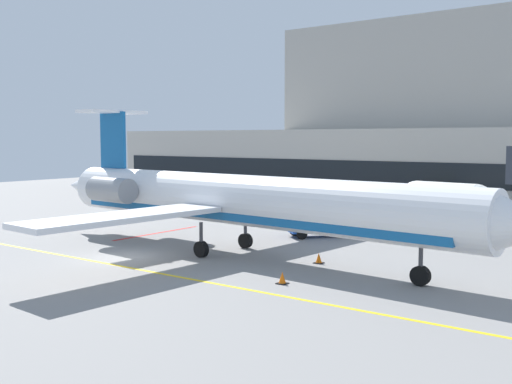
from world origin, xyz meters
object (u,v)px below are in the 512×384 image
baggage_tug (312,222)px  fuel_tank (445,197)px  regional_jet (235,200)px  pushback_tractor (350,199)px

baggage_tug → fuel_tank: bearing=78.9°
regional_jet → baggage_tug: (0.32, 7.91, -2.13)m
regional_jet → fuel_tank: 24.86m
fuel_tank → pushback_tractor: bearing=-173.3°
baggage_tug → pushback_tractor: 16.51m
regional_jet → pushback_tractor: size_ratio=8.55×
pushback_tractor → fuel_tank: fuel_tank is taller
regional_jet → baggage_tug: bearing=87.7°
fuel_tank → regional_jet: bearing=-98.3°
regional_jet → baggage_tug: size_ratio=8.51×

